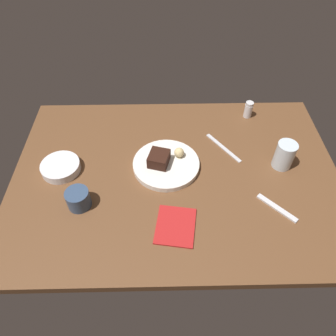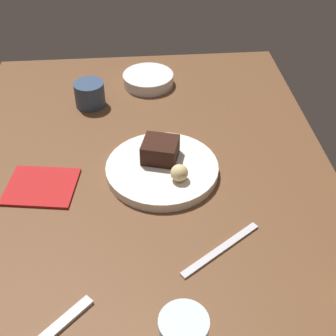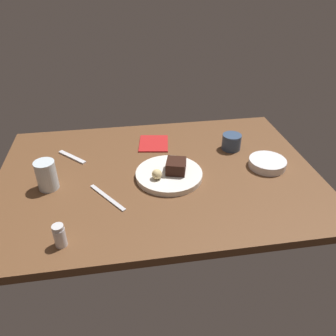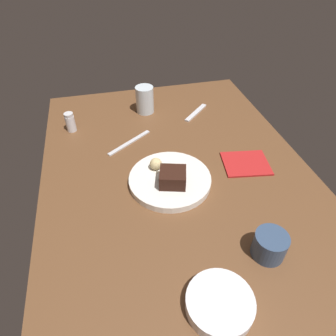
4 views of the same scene
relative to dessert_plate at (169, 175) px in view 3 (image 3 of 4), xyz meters
The scene contains 11 objects.
dining_table 5.64cm from the dessert_plate, 135.63° to the left, with size 120.00×84.00×3.00cm, color brown.
dessert_plate is the anchor object (origin of this frame).
chocolate_cake_slice 4.27cm from the dessert_plate, ahead, with size 7.01×7.57×4.55cm, color black.
bread_roll 6.57cm from the dessert_plate, 146.43° to the right, with size 3.71×3.71×3.71cm, color #DBC184.
salt_shaker 46.27cm from the dessert_plate, 141.06° to the right, with size 3.47×3.47×7.25cm.
water_glass 43.42cm from the dessert_plate, behind, with size 7.13×7.13×10.65cm, color silver.
side_bowl 38.92cm from the dessert_plate, ahead, with size 14.26×14.26×3.19cm, color silver.
coffee_cup 34.02cm from the dessert_plate, 29.90° to the left, with size 7.91×7.91×6.57cm, color #334766.
dessert_spoon 41.84cm from the dessert_plate, 151.63° to the left, with size 15.00×1.80×0.70cm, color silver.
butter_knife 24.62cm from the dessert_plate, 158.02° to the right, with size 19.00×1.40×0.50cm, color silver.
folded_napkin 26.23cm from the dessert_plate, 95.63° to the left, with size 12.36×14.54×0.60cm, color #B21E1E.
Camera 3 is at (-12.98, -105.24, 73.97)cm, focal length 35.87 mm.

